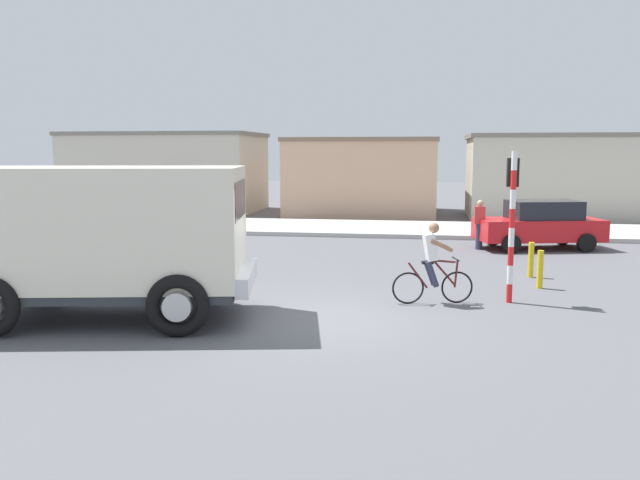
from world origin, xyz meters
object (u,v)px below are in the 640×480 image
truck_foreground (104,233)px  bollard_near (540,269)px  traffic_light_pole (512,205)px  bollard_far (531,260)px  cyclist (433,263)px  pedestrian_near_kerb (480,224)px  car_red_near (540,224)px

truck_foreground → bollard_near: 9.73m
traffic_light_pole → bollard_far: size_ratio=3.56×
cyclist → pedestrian_near_kerb: 8.31m
truck_foreground → cyclist: bearing=20.8°
traffic_light_pole → pedestrian_near_kerb: traffic_light_pole is taller
truck_foreground → traffic_light_pole: 8.25m
bollard_near → bollard_far: (0.00, 1.40, 0.00)m
cyclist → traffic_light_pole: bearing=15.2°
pedestrian_near_kerb → bollard_near: bearing=-81.4°
car_red_near → cyclist: bearing=-112.3°
cyclist → bollard_near: (2.50, 1.99, -0.41)m
truck_foreground → car_red_near: 14.62m
car_red_near → bollard_far: bearing=-101.2°
bollard_near → traffic_light_pole: bearing=-119.6°
truck_foreground → car_red_near: (9.67, 10.93, -0.85)m
pedestrian_near_kerb → bollard_near: 6.26m
traffic_light_pole → bollard_far: traffic_light_pole is taller
truck_foreground → car_red_near: bearing=48.5°
cyclist → pedestrian_near_kerb: size_ratio=1.06×
car_red_near → traffic_light_pole: bearing=-103.2°
bollard_near → bollard_far: size_ratio=1.00×
car_red_near → pedestrian_near_kerb: (-1.97, -0.44, 0.03)m
truck_foreground → bollard_near: (8.64, 4.32, -1.22)m
truck_foreground → pedestrian_near_kerb: size_ratio=3.57×
cyclist → traffic_light_pole: size_ratio=0.54×
bollard_far → bollard_near: bearing=-90.0°
truck_foreground → car_red_near: size_ratio=1.35×
traffic_light_pole → bollard_far: (0.88, 2.95, -1.62)m
truck_foreground → pedestrian_near_kerb: (7.70, 10.49, -0.82)m
bollard_far → truck_foreground: bearing=-146.5°
cyclist → car_red_near: size_ratio=0.40×
cyclist → truck_foreground: bearing=-159.2°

